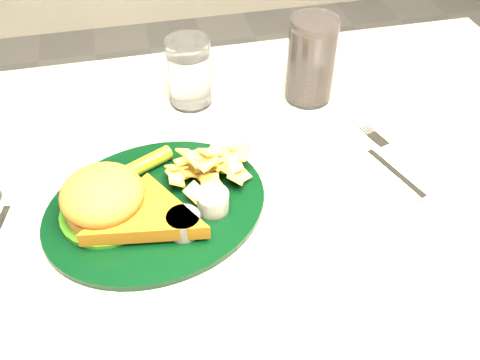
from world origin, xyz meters
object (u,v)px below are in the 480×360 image
object	(u,v)px
table	(226,343)
cola_glass	(311,60)
fork_napkin	(393,169)
water_glass	(189,72)
dinner_plate	(154,191)

from	to	relation	value
table	cola_glass	distance (m)	0.52
table	fork_napkin	size ratio (longest dim) A/B	8.14
water_glass	cola_glass	size ratio (longest dim) A/B	0.79
water_glass	cola_glass	xyz separation A→B (m)	(0.19, -0.03, 0.01)
cola_glass	dinner_plate	bearing A→B (deg)	-143.78
dinner_plate	fork_napkin	world-z (taller)	dinner_plate
table	fork_napkin	distance (m)	0.45
dinner_plate	cola_glass	bearing A→B (deg)	19.40
table	dinner_plate	world-z (taller)	dinner_plate
dinner_plate	cola_glass	world-z (taller)	cola_glass
dinner_plate	cola_glass	distance (m)	0.34
dinner_plate	water_glass	world-z (taller)	water_glass
cola_glass	table	bearing A→B (deg)	-132.84
table	dinner_plate	distance (m)	0.42
cola_glass	water_glass	bearing A→B (deg)	170.56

